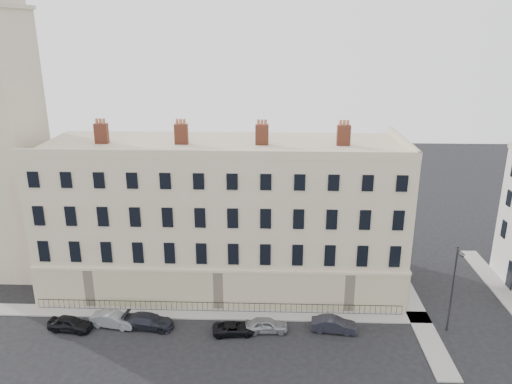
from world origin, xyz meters
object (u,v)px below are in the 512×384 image
car_a (70,324)px  car_b (113,319)px  car_c (149,321)px  car_d (234,328)px  car_e (267,325)px  car_f (334,325)px  streetlamp (453,286)px

car_a → car_b: 3.76m
car_a → car_c: size_ratio=0.87×
car_a → car_d: size_ratio=1.03×
car_b → car_d: car_b is taller
car_c → car_d: 7.86m
car_e → car_f: size_ratio=0.94×
car_d → car_a: bearing=83.5°
car_e → streetlamp: (16.28, 0.59, 3.96)m
car_d → car_e: (2.89, 0.46, 0.12)m
car_e → streetlamp: bearing=-90.2°
car_c → car_f: car_f is taller
car_d → car_e: size_ratio=1.00×
car_d → car_e: car_e is taller
car_c → streetlamp: 27.28m
car_c → car_e: bearing=-83.9°
car_a → car_e: car_a is taller
car_a → car_d: 14.82m
car_a → car_b: car_b is taller
car_d → streetlamp: (19.17, 1.05, 4.08)m
car_c → car_f: 16.77m
car_a → car_b: (3.67, 0.80, 0.01)m
car_c → car_e: 10.72m
car_f → streetlamp: (10.23, 0.37, 3.94)m
car_c → car_d: (7.83, -0.65, -0.13)m
car_a → car_f: 23.77m
car_a → car_f: bearing=-80.9°
car_e → car_f: car_f is taller
car_d → streetlamp: 19.62m
car_b → streetlamp: 30.57m
car_b → streetlamp: streetlamp is taller
car_a → car_e: 17.72m
car_b → car_c: bearing=-83.0°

